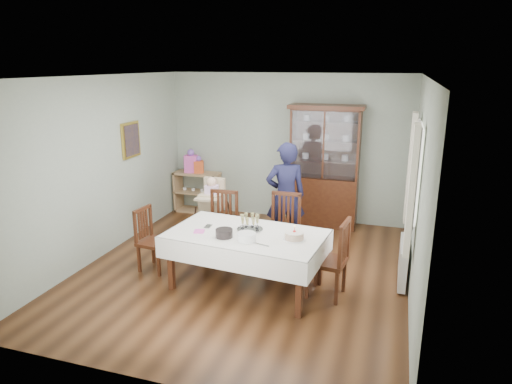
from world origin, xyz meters
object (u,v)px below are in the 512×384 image
at_px(gift_bag_orange, 199,165).
at_px(woman, 286,196).
at_px(high_chair, 212,217).
at_px(champagne_tray, 250,225).
at_px(dining_table, 246,260).
at_px(chair_far_left, 221,239).
at_px(birthday_cake, 294,236).
at_px(gift_bag_pink, 191,162).
at_px(sideboard, 197,192).
at_px(chair_end_left, 155,252).
at_px(chair_far_right, 283,243).
at_px(chair_end_right, 328,273).
at_px(china_cabinet, 324,165).

bearing_deg(gift_bag_orange, woman, -31.56).
xyz_separation_m(high_chair, champagne_tray, (1.06, -1.24, 0.40)).
bearing_deg(dining_table, chair_far_left, 130.42).
distance_m(woman, birthday_cake, 1.58).
height_order(gift_bag_pink, gift_bag_orange, gift_bag_pink).
xyz_separation_m(dining_table, woman, (0.16, 1.46, 0.47)).
distance_m(dining_table, champagne_tray, 0.46).
bearing_deg(champagne_tray, sideboard, 126.75).
distance_m(high_chair, gift_bag_pink, 1.78).
distance_m(chair_end_left, birthday_cake, 2.14).
height_order(dining_table, woman, woman).
relative_size(chair_far_left, birthday_cake, 3.69).
bearing_deg(sideboard, dining_table, -54.59).
relative_size(dining_table, high_chair, 1.92).
distance_m(chair_far_left, woman, 1.20).
xyz_separation_m(chair_far_right, gift_bag_orange, (-2.15, 1.83, 0.64)).
height_order(dining_table, high_chair, high_chair).
distance_m(dining_table, high_chair, 1.72).
bearing_deg(chair_far_right, chair_end_right, -45.68).
bearing_deg(china_cabinet, high_chair, -139.70).
distance_m(chair_end_right, woman, 1.73).
relative_size(chair_end_left, birthday_cake, 3.30).
bearing_deg(chair_end_left, gift_bag_pink, 19.84).
xyz_separation_m(china_cabinet, sideboard, (-2.50, 0.02, -0.72)).
bearing_deg(champagne_tray, gift_bag_orange, 126.14).
bearing_deg(chair_far_right, gift_bag_pink, 141.06).
height_order(woman, birthday_cake, woman).
distance_m(dining_table, gift_bag_pink, 3.46).
relative_size(woman, gift_bag_orange, 5.13).
relative_size(chair_end_right, high_chair, 0.93).
distance_m(sideboard, chair_end_left, 2.68).
height_order(chair_end_right, gift_bag_orange, gift_bag_orange).
xyz_separation_m(chair_end_right, gift_bag_orange, (-2.95, 2.63, 0.64)).
xyz_separation_m(china_cabinet, chair_end_left, (-1.98, -2.60, -0.85)).
distance_m(chair_far_left, chair_end_right, 1.87).
relative_size(chair_end_right, woman, 0.60).
bearing_deg(woman, gift_bag_orange, -56.19).
distance_m(sideboard, high_chair, 1.65).
bearing_deg(china_cabinet, gift_bag_pink, 179.97).
xyz_separation_m(chair_end_right, champagne_tray, (-1.05, 0.02, 0.52)).
bearing_deg(dining_table, champagne_tray, 83.99).
distance_m(chair_far_left, gift_bag_orange, 2.37).
bearing_deg(china_cabinet, champagne_tray, -101.76).
distance_m(chair_end_right, gift_bag_pink, 4.13).
bearing_deg(high_chair, dining_table, -53.01).
height_order(dining_table, china_cabinet, china_cabinet).
bearing_deg(chair_far_left, woman, 36.64).
xyz_separation_m(champagne_tray, gift_bag_orange, (-1.90, 2.60, 0.12)).
height_order(chair_far_left, high_chair, high_chair).
bearing_deg(chair_end_left, woman, -43.25).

